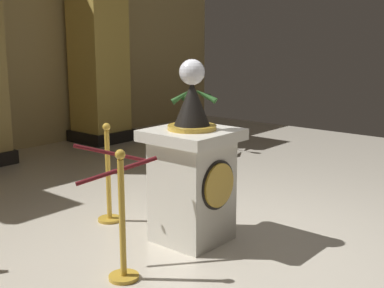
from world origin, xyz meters
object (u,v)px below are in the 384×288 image
object	(u,v)px
potted_palm_right	(194,130)
stanchion_near	(109,187)
stanchion_far	(123,235)
pedestal_clock	(192,172)

from	to	relation	value
potted_palm_right	stanchion_near	bearing A→B (deg)	-154.95
stanchion_near	stanchion_far	bearing A→B (deg)	-126.02
stanchion_near	stanchion_far	distance (m)	1.32
pedestal_clock	stanchion_near	xyz separation A→B (m)	(-0.17, 0.98, -0.30)
stanchion_near	pedestal_clock	bearing A→B (deg)	-80.23
pedestal_clock	stanchion_far	bearing A→B (deg)	-174.32
pedestal_clock	stanchion_near	bearing A→B (deg)	99.77
pedestal_clock	stanchion_far	size ratio (longest dim) A/B	1.60
pedestal_clock	potted_palm_right	xyz separation A→B (m)	(2.89, 2.41, -0.30)
stanchion_near	potted_palm_right	xyz separation A→B (m)	(3.06, 1.43, -0.01)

